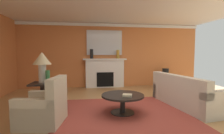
{
  "coord_description": "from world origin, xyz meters",
  "views": [
    {
      "loc": [
        -0.91,
        -4.03,
        1.39
      ],
      "look_at": [
        -0.16,
        1.06,
        1.0
      ],
      "focal_mm": 26.51,
      "sensor_mm": 36.0,
      "label": 1
    }
  ],
  "objects_px": {
    "vase_mantel_left": "(92,54)",
    "fireplace": "(105,74)",
    "coffee_table": "(123,99)",
    "vase_mantel_right": "(118,54)",
    "armchair_near_window": "(44,109)",
    "mantel_mirror": "(104,43)",
    "table_lamp": "(42,61)",
    "sofa": "(186,95)",
    "vase_tall_corner": "(165,78)",
    "vase_on_side_table": "(48,77)",
    "side_table": "(43,95)"
  },
  "relations": [
    {
      "from": "vase_mantel_left",
      "to": "fireplace",
      "type": "bearing_deg",
      "value": 5.15
    },
    {
      "from": "coffee_table",
      "to": "vase_mantel_right",
      "type": "distance_m",
      "value": 3.33
    },
    {
      "from": "armchair_near_window",
      "to": "vase_mantel_right",
      "type": "height_order",
      "value": "vase_mantel_right"
    },
    {
      "from": "mantel_mirror",
      "to": "armchair_near_window",
      "type": "xyz_separation_m",
      "value": [
        -1.59,
        -3.65,
        -1.58
      ]
    },
    {
      "from": "table_lamp",
      "to": "vase_mantel_left",
      "type": "distance_m",
      "value": 2.94
    },
    {
      "from": "table_lamp",
      "to": "vase_mantel_right",
      "type": "xyz_separation_m",
      "value": [
        2.36,
        2.65,
        0.18
      ]
    },
    {
      "from": "fireplace",
      "to": "vase_mantel_right",
      "type": "distance_m",
      "value": 0.99
    },
    {
      "from": "sofa",
      "to": "vase_mantel_right",
      "type": "distance_m",
      "value": 3.33
    },
    {
      "from": "armchair_near_window",
      "to": "vase_tall_corner",
      "type": "xyz_separation_m",
      "value": [
        4.16,
        3.23,
        0.09
      ]
    },
    {
      "from": "fireplace",
      "to": "vase_tall_corner",
      "type": "bearing_deg",
      "value": -6.63
    },
    {
      "from": "mantel_mirror",
      "to": "vase_mantel_right",
      "type": "bearing_deg",
      "value": -17.18
    },
    {
      "from": "table_lamp",
      "to": "vase_on_side_table",
      "type": "distance_m",
      "value": 0.41
    },
    {
      "from": "armchair_near_window",
      "to": "vase_mantel_left",
      "type": "bearing_deg",
      "value": 73.42
    },
    {
      "from": "vase_tall_corner",
      "to": "side_table",
      "type": "bearing_deg",
      "value": -151.36
    },
    {
      "from": "armchair_near_window",
      "to": "vase_tall_corner",
      "type": "relative_size",
      "value": 1.19
    },
    {
      "from": "mantel_mirror",
      "to": "vase_mantel_left",
      "type": "relative_size",
      "value": 3.84
    },
    {
      "from": "coffee_table",
      "to": "vase_mantel_right",
      "type": "relative_size",
      "value": 2.79
    },
    {
      "from": "sofa",
      "to": "vase_mantel_left",
      "type": "xyz_separation_m",
      "value": [
        -2.45,
        2.83,
        1.12
      ]
    },
    {
      "from": "sofa",
      "to": "armchair_near_window",
      "type": "xyz_separation_m",
      "value": [
        -3.49,
        -0.65,
        0.01
      ]
    },
    {
      "from": "side_table",
      "to": "table_lamp",
      "type": "distance_m",
      "value": 0.82
    },
    {
      "from": "vase_on_side_table",
      "to": "fireplace",
      "type": "bearing_deg",
      "value": 59.46
    },
    {
      "from": "coffee_table",
      "to": "vase_on_side_table",
      "type": "distance_m",
      "value": 1.87
    },
    {
      "from": "table_lamp",
      "to": "vase_mantel_left",
      "type": "height_order",
      "value": "vase_mantel_left"
    },
    {
      "from": "sofa",
      "to": "armchair_near_window",
      "type": "height_order",
      "value": "armchair_near_window"
    },
    {
      "from": "side_table",
      "to": "vase_tall_corner",
      "type": "xyz_separation_m",
      "value": [
        4.39,
        2.4,
        -0.0
      ]
    },
    {
      "from": "armchair_near_window",
      "to": "table_lamp",
      "type": "bearing_deg",
      "value": 105.2
    },
    {
      "from": "sofa",
      "to": "vase_tall_corner",
      "type": "xyz_separation_m",
      "value": [
        0.67,
        2.58,
        0.1
      ]
    },
    {
      "from": "fireplace",
      "to": "side_table",
      "type": "relative_size",
      "value": 2.57
    },
    {
      "from": "vase_mantel_left",
      "to": "vase_tall_corner",
      "type": "relative_size",
      "value": 0.49
    },
    {
      "from": "armchair_near_window",
      "to": "vase_on_side_table",
      "type": "distance_m",
      "value": 0.9
    },
    {
      "from": "coffee_table",
      "to": "vase_on_side_table",
      "type": "relative_size",
      "value": 3.18
    },
    {
      "from": "mantel_mirror",
      "to": "vase_tall_corner",
      "type": "height_order",
      "value": "mantel_mirror"
    },
    {
      "from": "mantel_mirror",
      "to": "sofa",
      "type": "bearing_deg",
      "value": -57.59
    },
    {
      "from": "table_lamp",
      "to": "vase_mantel_right",
      "type": "height_order",
      "value": "vase_mantel_right"
    },
    {
      "from": "fireplace",
      "to": "side_table",
      "type": "distance_m",
      "value": 3.25
    },
    {
      "from": "fireplace",
      "to": "mantel_mirror",
      "type": "xyz_separation_m",
      "value": [
        0.0,
        0.12,
        1.31
      ]
    },
    {
      "from": "sofa",
      "to": "vase_mantel_left",
      "type": "distance_m",
      "value": 3.91
    },
    {
      "from": "vase_mantel_right",
      "to": "vase_tall_corner",
      "type": "height_order",
      "value": "vase_mantel_right"
    },
    {
      "from": "mantel_mirror",
      "to": "side_table",
      "type": "relative_size",
      "value": 2.14
    },
    {
      "from": "side_table",
      "to": "table_lamp",
      "type": "height_order",
      "value": "table_lamp"
    },
    {
      "from": "vase_mantel_right",
      "to": "vase_mantel_left",
      "type": "relative_size",
      "value": 0.92
    },
    {
      "from": "side_table",
      "to": "table_lamp",
      "type": "xyz_separation_m",
      "value": [
        0.0,
        0.0,
        0.82
      ]
    },
    {
      "from": "fireplace",
      "to": "sofa",
      "type": "relative_size",
      "value": 0.82
    },
    {
      "from": "vase_on_side_table",
      "to": "vase_tall_corner",
      "type": "bearing_deg",
      "value": 30.7
    },
    {
      "from": "armchair_near_window",
      "to": "side_table",
      "type": "height_order",
      "value": "armchair_near_window"
    },
    {
      "from": "fireplace",
      "to": "vase_mantel_right",
      "type": "height_order",
      "value": "vase_mantel_right"
    },
    {
      "from": "vase_tall_corner",
      "to": "vase_on_side_table",
      "type": "relative_size",
      "value": 2.53
    },
    {
      "from": "vase_mantel_right",
      "to": "vase_tall_corner",
      "type": "distance_m",
      "value": 2.28
    },
    {
      "from": "mantel_mirror",
      "to": "table_lamp",
      "type": "distance_m",
      "value": 3.41
    },
    {
      "from": "sofa",
      "to": "vase_mantel_right",
      "type": "bearing_deg",
      "value": 115.58
    }
  ]
}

